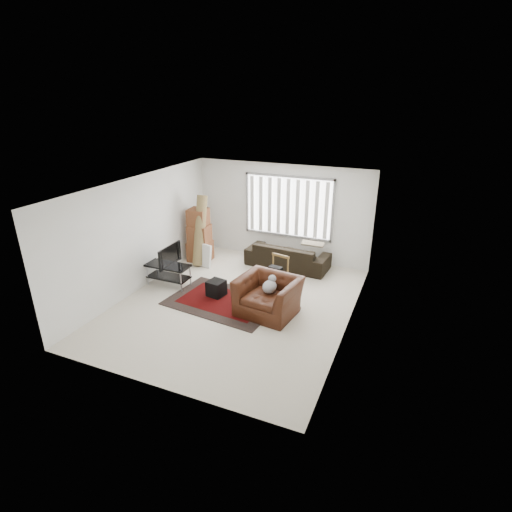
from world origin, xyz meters
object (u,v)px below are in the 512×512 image
Objects in this scene: armchair at (268,293)px; moving_boxes at (200,237)px; sofa at (288,252)px; side_chair at (276,273)px; tv_stand at (168,270)px.

moving_boxes is at bearing 152.32° from armchair.
sofa is 2.46× the size of side_chair.
armchair is at bearing -67.11° from side_chair.
tv_stand is 2.66m from side_chair.
tv_stand is 2.78m from armchair.
tv_stand is at bearing -153.61° from side_chair.
moving_boxes reaches higher than tv_stand.
moving_boxes reaches higher than sofa.
sofa reaches higher than tv_stand.
moving_boxes is at bearing 170.89° from side_chair.
sofa is (2.43, 0.53, -0.27)m from moving_boxes.
sofa is at bearing 43.60° from tv_stand.
sofa is at bearing 110.82° from side_chair.
tv_stand is at bearing 47.11° from sofa.
side_chair is at bearing 108.11° from armchair.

